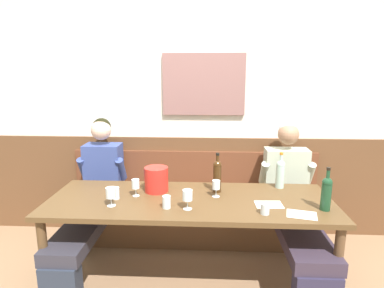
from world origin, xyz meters
TOP-DOWN VIEW (x-y plane):
  - room_wall_back at (0.00, 1.09)m, footprint 6.80×0.12m
  - wood_wainscot_panel at (0.00, 1.04)m, footprint 6.80×0.03m
  - wall_bench at (0.00, 0.83)m, footprint 2.62×0.42m
  - dining_table at (0.00, 0.12)m, footprint 2.32×0.82m
  - person_right_seat at (-0.94, 0.48)m, footprint 0.47×1.29m
  - person_center_left_seat at (0.93, 0.46)m, footprint 0.53×1.28m
  - ice_bucket at (-0.30, 0.28)m, footprint 0.21×0.21m
  - wine_bottle_amber_mid at (0.23, 0.29)m, footprint 0.07×0.07m
  - wine_bottle_green_tall at (1.03, -0.05)m, footprint 0.07×0.07m
  - wine_bottle_clear_water at (0.79, 0.43)m, footprint 0.08×0.08m
  - wine_glass_right_end at (-0.60, -0.06)m, footprint 0.08×0.08m
  - wine_glass_center_front at (0.21, 0.18)m, footprint 0.07×0.07m
  - wine_glass_mid_right at (-0.46, 0.16)m, footprint 0.06×0.06m
  - wine_glass_left_end at (-0.26, 0.44)m, footprint 0.07×0.07m
  - wine_glass_by_bottle at (-0.01, -0.09)m, footprint 0.08×0.08m
  - water_tumbler_left at (-0.17, -0.07)m, footprint 0.06×0.06m
  - water_tumbler_center at (-0.61, 0.09)m, footprint 0.06×0.06m
  - water_tumbler_right at (0.57, -0.14)m, footprint 0.07×0.07m
  - tasting_sheet_left_guest at (0.63, 0.03)m, footprint 0.22×0.16m
  - tasting_sheet_right_guest at (0.83, -0.14)m, footprint 0.24×0.20m

SIDE VIEW (x-z plane):
  - wall_bench at x=0.00m, z-range -0.19..0.75m
  - wood_wainscot_panel at x=0.00m, z-range 0.00..1.08m
  - person_center_left_seat at x=0.93m, z-range -0.03..1.27m
  - person_right_seat at x=-0.94m, z-range -0.01..1.31m
  - dining_table at x=0.00m, z-range 0.30..1.06m
  - tasting_sheet_left_guest at x=0.63m, z-range 0.76..0.76m
  - tasting_sheet_right_guest at x=0.83m, z-range 0.76..0.76m
  - water_tumbler_right at x=0.57m, z-range 0.76..0.84m
  - water_tumbler_left at x=-0.17m, z-range 0.76..0.85m
  - water_tumbler_center at x=-0.61m, z-range 0.76..0.86m
  - wine_glass_mid_right at x=-0.46m, z-range 0.78..0.93m
  - wine_glass_right_end at x=-0.60m, z-range 0.78..0.93m
  - wine_glass_center_front at x=0.21m, z-range 0.79..0.93m
  - wine_glass_by_bottle at x=-0.01m, z-range 0.78..0.94m
  - wine_glass_left_end at x=-0.26m, z-range 0.79..0.94m
  - ice_bucket at x=-0.30m, z-range 0.76..0.97m
  - wine_bottle_clear_water at x=0.79m, z-range 0.73..1.06m
  - wine_bottle_green_tall at x=1.03m, z-range 0.73..1.06m
  - wine_bottle_amber_mid at x=0.23m, z-range 0.74..1.08m
  - room_wall_back at x=0.00m, z-range 0.00..2.80m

